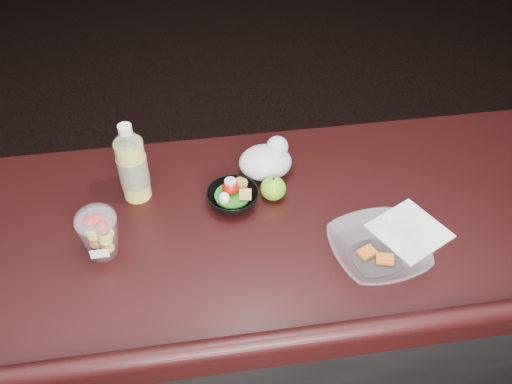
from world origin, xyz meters
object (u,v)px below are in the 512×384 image
green_apple (273,188)px  takeout_bowl (378,251)px  snack_bowl (232,197)px  lemonade_bottle (133,168)px  fruit_cup (99,232)px

green_apple → takeout_bowl: size_ratio=0.27×
green_apple → snack_bowl: (-0.11, -0.01, -0.01)m
lemonade_bottle → green_apple: bearing=-9.9°
takeout_bowl → green_apple: bearing=131.0°
fruit_cup → green_apple: 0.45m
lemonade_bottle → green_apple: size_ratio=3.27×
lemonade_bottle → green_apple: lemonade_bottle is taller
fruit_cup → snack_bowl: fruit_cup is taller
green_apple → snack_bowl: size_ratio=0.42×
lemonade_bottle → takeout_bowl: (0.56, -0.30, -0.07)m
fruit_cup → snack_bowl: size_ratio=0.83×
green_apple → snack_bowl: snack_bowl is taller
fruit_cup → takeout_bowl: 0.66m
lemonade_bottle → fruit_cup: bearing=-113.9°
green_apple → takeout_bowl: green_apple is taller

